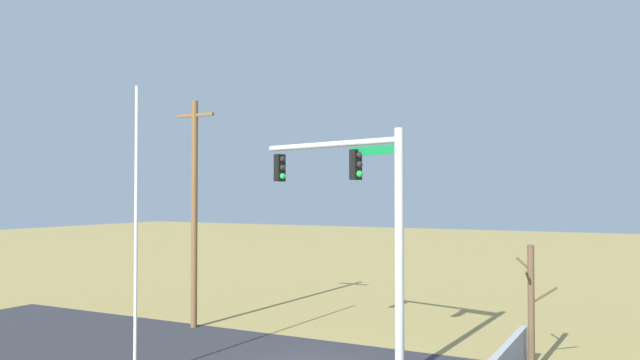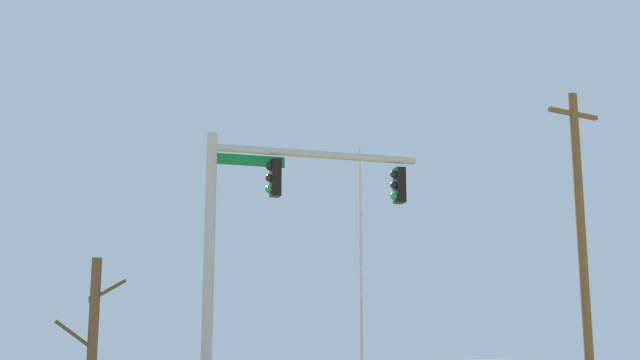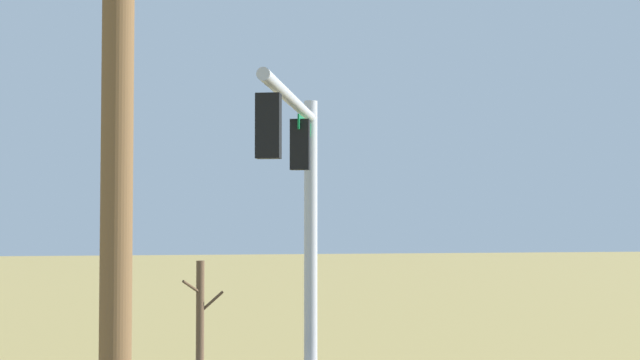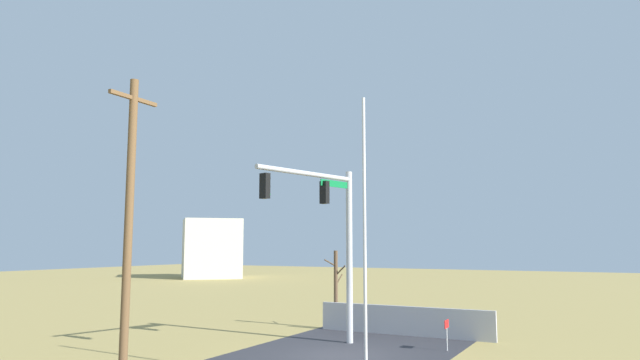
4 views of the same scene
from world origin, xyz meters
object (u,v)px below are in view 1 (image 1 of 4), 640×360
(flagpole, at_px, (136,232))
(utility_pole, at_px, (194,210))
(signal_mast, at_px, (364,207))
(bare_tree, at_px, (531,308))

(flagpole, relative_size, utility_pole, 0.93)
(signal_mast, height_order, utility_pole, utility_pole)
(flagpole, height_order, bare_tree, flagpole)
(flagpole, bearing_deg, utility_pole, 115.74)
(utility_pole, distance_m, bare_tree, 13.72)
(utility_pole, xyz_separation_m, bare_tree, (13.42, -0.44, -2.83))
(utility_pole, bearing_deg, signal_mast, -15.70)
(signal_mast, distance_m, flagpole, 6.95)
(flagpole, distance_m, utility_pole, 7.22)
(utility_pole, bearing_deg, bare_tree, -1.88)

